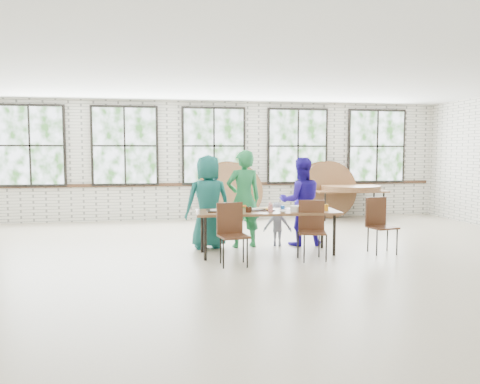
# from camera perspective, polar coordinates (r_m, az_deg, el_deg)

# --- Properties ---
(room) EXTENTS (12.00, 12.00, 12.00)m
(room) POSITION_cam_1_polar(r_m,az_deg,el_deg) (11.93, -3.20, 5.40)
(room) COLOR #C2B49A
(room) RESTS_ON ground
(dining_table) EXTENTS (2.43, 0.90, 0.74)m
(dining_table) POSITION_cam_1_polar(r_m,az_deg,el_deg) (7.91, 3.35, -2.67)
(dining_table) COLOR brown
(dining_table) RESTS_ON ground
(chair_near_left) EXTENTS (0.48, 0.47, 0.95)m
(chair_near_left) POSITION_cam_1_polar(r_m,az_deg,el_deg) (7.21, -1.03, -4.46)
(chair_near_left) COLOR #482818
(chair_near_left) RESTS_ON ground
(chair_near_right) EXTENTS (0.51, 0.50, 0.95)m
(chair_near_right) POSITION_cam_1_polar(r_m,az_deg,el_deg) (7.66, 8.73, -3.96)
(chair_near_right) COLOR #482818
(chair_near_right) RESTS_ON ground
(chair_spare) EXTENTS (0.50, 0.48, 0.95)m
(chair_spare) POSITION_cam_1_polar(r_m,az_deg,el_deg) (8.39, 16.59, -3.32)
(chair_spare) COLOR #482818
(chair_spare) RESTS_ON ground
(adult_teal) EXTENTS (0.90, 0.67, 1.68)m
(adult_teal) POSITION_cam_1_polar(r_m,az_deg,el_deg) (8.38, -3.91, -1.21)
(adult_teal) COLOR #185C53
(adult_teal) RESTS_ON ground
(adult_green) EXTENTS (0.69, 0.51, 1.76)m
(adult_green) POSITION_cam_1_polar(r_m,az_deg,el_deg) (8.46, 0.44, -0.84)
(adult_green) COLOR #217C42
(adult_green) RESTS_ON ground
(toddler) EXTENTS (0.58, 0.42, 0.80)m
(toddler) POSITION_cam_1_polar(r_m,az_deg,el_deg) (8.66, 4.59, -3.93)
(toddler) COLOR #14193F
(toddler) RESTS_ON ground
(adult_blue) EXTENTS (0.82, 0.66, 1.63)m
(adult_blue) POSITION_cam_1_polar(r_m,az_deg,el_deg) (8.72, 7.42, -1.16)
(adult_blue) COLOR #2716A0
(adult_blue) RESTS_ON ground
(storage_table) EXTENTS (1.85, 0.89, 0.74)m
(storage_table) POSITION_cam_1_polar(r_m,az_deg,el_deg) (12.34, 13.31, -0.05)
(storage_table) COLOR brown
(storage_table) RESTS_ON ground
(tabletop_clutter) EXTENTS (2.04, 0.60, 0.11)m
(tabletop_clutter) POSITION_cam_1_polar(r_m,az_deg,el_deg) (7.90, 4.24, -2.13)
(tabletop_clutter) COLOR black
(tabletop_clutter) RESTS_ON dining_table
(round_tops_stacked) EXTENTS (1.50, 1.50, 0.13)m
(round_tops_stacked) POSITION_cam_1_polar(r_m,az_deg,el_deg) (12.33, 13.33, 0.50)
(round_tops_stacked) COLOR brown
(round_tops_stacked) RESTS_ON storage_table
(round_tops_leaning) EXTENTS (4.17, 0.46, 1.49)m
(round_tops_leaning) POSITION_cam_1_polar(r_m,az_deg,el_deg) (12.05, 4.82, 0.18)
(round_tops_leaning) COLOR brown
(round_tops_leaning) RESTS_ON ground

